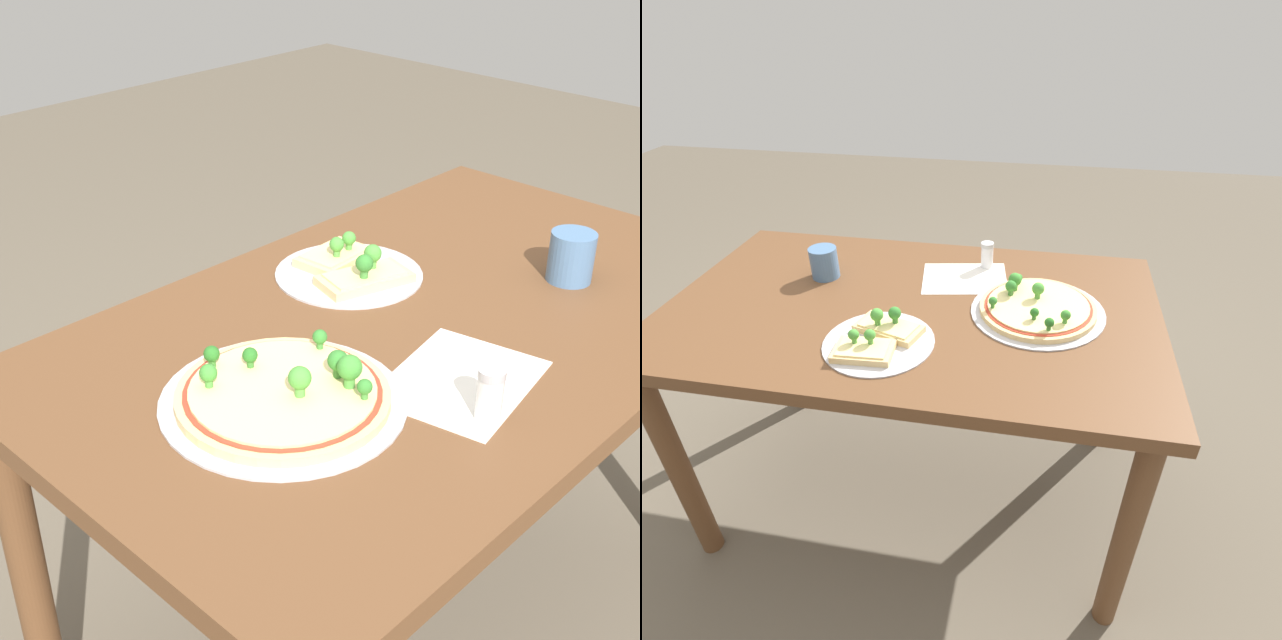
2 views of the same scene
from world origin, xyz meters
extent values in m
plane|color=brown|center=(0.00, 0.00, 0.00)|extent=(8.00, 8.00, 0.00)
cube|color=brown|center=(0.00, 0.00, 0.72)|extent=(1.30, 0.77, 0.04)
cylinder|color=brown|center=(-0.59, -0.33, 0.35)|extent=(0.06, 0.06, 0.70)
cylinder|color=brown|center=(0.59, -0.33, 0.35)|extent=(0.06, 0.06, 0.70)
cylinder|color=brown|center=(-0.59, 0.33, 0.35)|extent=(0.06, 0.06, 0.70)
cylinder|color=brown|center=(0.59, 0.33, 0.35)|extent=(0.06, 0.06, 0.70)
cylinder|color=#B7B7BC|center=(0.33, 0.02, 0.74)|extent=(0.35, 0.35, 0.00)
cylinder|color=#E5C17F|center=(0.33, 0.02, 0.75)|extent=(0.30, 0.30, 0.01)
cylinder|color=#B73823|center=(0.33, 0.02, 0.76)|extent=(0.28, 0.28, 0.00)
cylinder|color=#F4DB8E|center=(0.33, 0.02, 0.76)|extent=(0.26, 0.26, 0.00)
sphere|color=#3D8933|center=(0.26, 0.08, 0.79)|extent=(0.04, 0.04, 0.04)
cylinder|color=#488E3A|center=(0.26, 0.08, 0.77)|extent=(0.02, 0.02, 0.02)
sphere|color=#337A2D|center=(0.26, 0.06, 0.79)|extent=(0.03, 0.03, 0.03)
cylinder|color=#3F8136|center=(0.26, 0.06, 0.77)|extent=(0.01, 0.01, 0.01)
sphere|color=#286B23|center=(0.36, -0.09, 0.78)|extent=(0.02, 0.02, 0.02)
cylinder|color=#37742D|center=(0.36, -0.09, 0.77)|extent=(0.01, 0.01, 0.01)
sphere|color=#337A2D|center=(0.22, -0.02, 0.78)|extent=(0.02, 0.02, 0.02)
cylinder|color=#3F8136|center=(0.22, -0.02, 0.77)|extent=(0.01, 0.01, 0.01)
sphere|color=#3D8933|center=(0.40, -0.06, 0.79)|extent=(0.03, 0.03, 0.03)
cylinder|color=#488E3A|center=(0.40, -0.06, 0.77)|extent=(0.01, 0.01, 0.01)
sphere|color=#479338|center=(0.33, 0.05, 0.79)|extent=(0.03, 0.03, 0.03)
cylinder|color=#51973E|center=(0.33, 0.05, 0.77)|extent=(0.01, 0.01, 0.01)
sphere|color=#337A2D|center=(0.27, 0.12, 0.78)|extent=(0.02, 0.02, 0.02)
cylinder|color=#3F8136|center=(0.27, 0.12, 0.77)|extent=(0.01, 0.01, 0.01)
sphere|color=#286B23|center=(0.32, -0.05, 0.78)|extent=(0.02, 0.02, 0.02)
cylinder|color=#37742D|center=(0.32, -0.05, 0.77)|extent=(0.01, 0.01, 0.01)
cylinder|color=#B7B7BC|center=(-0.03, -0.18, 0.74)|extent=(0.26, 0.26, 0.00)
cube|color=#E5C17F|center=(-0.05, -0.23, 0.75)|extent=(0.14, 0.10, 0.02)
cube|color=#F4DB8E|center=(-0.05, -0.23, 0.76)|extent=(0.12, 0.08, 0.00)
sphere|color=#479338|center=(-0.07, -0.22, 0.79)|extent=(0.03, 0.03, 0.03)
cylinder|color=#51973E|center=(-0.07, -0.22, 0.77)|extent=(0.01, 0.01, 0.01)
sphere|color=#479338|center=(-0.04, -0.22, 0.79)|extent=(0.03, 0.03, 0.03)
cylinder|color=#51973E|center=(-0.04, -0.22, 0.77)|extent=(0.01, 0.01, 0.01)
cube|color=#E5C17F|center=(-0.02, -0.14, 0.75)|extent=(0.18, 0.12, 0.02)
cube|color=#F4DB8E|center=(-0.02, -0.14, 0.76)|extent=(0.15, 0.10, 0.00)
sphere|color=#479338|center=(-0.04, -0.14, 0.79)|extent=(0.03, 0.03, 0.03)
cylinder|color=#51973E|center=(-0.04, -0.14, 0.77)|extent=(0.01, 0.01, 0.01)
sphere|color=#337A2D|center=(-0.01, -0.13, 0.79)|extent=(0.03, 0.03, 0.03)
cylinder|color=#3F8136|center=(-0.01, -0.13, 0.77)|extent=(0.01, 0.01, 0.01)
cylinder|color=#4C7099|center=(-0.29, 0.11, 0.78)|extent=(0.08, 0.08, 0.09)
cylinder|color=silver|center=(0.17, 0.25, 0.77)|extent=(0.04, 0.04, 0.07)
cylinder|color=#B2B2B7|center=(0.17, 0.25, 0.81)|extent=(0.04, 0.04, 0.01)
cube|color=white|center=(0.11, 0.17, 0.74)|extent=(0.27, 0.23, 0.00)
camera|label=1|loc=(1.03, 0.77, 1.44)|focal=50.00mm
camera|label=2|loc=(0.33, -1.09, 1.43)|focal=28.00mm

